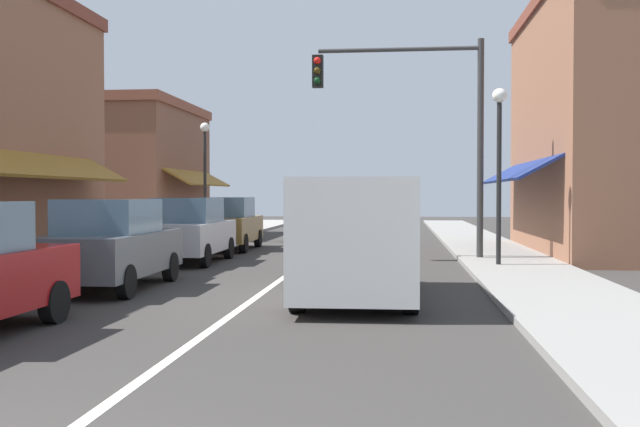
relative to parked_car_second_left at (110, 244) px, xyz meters
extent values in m
plane|color=#33302D|center=(3.07, 7.72, -0.88)|extent=(80.00, 80.00, 0.00)
cube|color=gray|center=(-2.43, 7.72, -0.82)|extent=(2.60, 56.00, 0.12)
cube|color=gray|center=(8.57, 7.72, -0.82)|extent=(2.60, 56.00, 0.12)
cube|color=silver|center=(3.07, 7.72, -0.88)|extent=(0.14, 52.00, 0.01)
cube|color=olive|center=(-3.18, 1.72, 1.72)|extent=(1.27, 11.76, 0.73)
cube|color=slate|center=(-3.79, 4.80, 4.18)|extent=(0.08, 1.10, 1.30)
cube|color=#8E5B42|center=(11.91, 9.72, 2.93)|extent=(4.07, 10.00, 7.61)
cube|color=brown|center=(11.91, 9.72, 6.93)|extent=(4.27, 10.20, 0.40)
cube|color=slate|center=(9.93, 9.72, 0.52)|extent=(0.08, 7.60, 1.80)
cube|color=navy|center=(9.32, 9.72, 1.72)|extent=(1.27, 8.40, 0.73)
cube|color=slate|center=(9.93, 7.52, 4.60)|extent=(0.08, 1.10, 1.30)
cube|color=slate|center=(9.93, 11.92, 4.60)|extent=(0.08, 1.10, 1.30)
cube|color=brown|center=(-5.86, 17.72, 1.88)|extent=(4.27, 8.00, 5.53)
cube|color=brown|center=(-5.86, 17.72, 4.85)|extent=(4.47, 8.20, 0.40)
cube|color=slate|center=(-3.79, 17.72, 0.52)|extent=(0.08, 6.08, 1.80)
cube|color=olive|center=(-3.18, 17.72, 1.72)|extent=(1.27, 6.72, 0.73)
cube|color=slate|center=(-3.79, 15.96, 3.10)|extent=(0.08, 1.10, 1.30)
cube|color=slate|center=(-3.79, 19.48, 3.10)|extent=(0.08, 1.10, 1.30)
cylinder|color=black|center=(0.70, -3.78, -0.57)|extent=(0.21, 0.62, 0.62)
cube|color=#4C5156|center=(0.00, 0.03, -0.17)|extent=(1.80, 4.13, 0.80)
cube|color=slate|center=(0.00, -0.07, 0.56)|extent=(1.56, 2.03, 0.66)
cylinder|color=black|center=(-0.82, 1.36, -0.57)|extent=(0.21, 0.62, 0.62)
cylinder|color=black|center=(0.76, 1.39, -0.57)|extent=(0.21, 0.62, 0.62)
cylinder|color=black|center=(-0.76, -1.34, -0.57)|extent=(0.21, 0.62, 0.62)
cylinder|color=black|center=(0.82, -1.31, -0.57)|extent=(0.21, 0.62, 0.62)
cube|color=#B7BABF|center=(-0.06, 5.60, -0.17)|extent=(1.76, 4.12, 0.80)
cube|color=slate|center=(-0.06, 5.50, 0.56)|extent=(1.54, 2.01, 0.66)
cylinder|color=black|center=(-0.86, 6.95, -0.57)|extent=(0.21, 0.62, 0.62)
cylinder|color=black|center=(0.72, 6.97, -0.57)|extent=(0.21, 0.62, 0.62)
cylinder|color=black|center=(-0.84, 4.24, -0.57)|extent=(0.21, 0.62, 0.62)
cylinder|color=black|center=(0.74, 4.26, -0.57)|extent=(0.21, 0.62, 0.62)
cube|color=brown|center=(-0.08, 10.27, -0.17)|extent=(1.82, 4.14, 0.80)
cube|color=slate|center=(-0.08, 10.17, 0.56)|extent=(1.57, 2.04, 0.66)
cylinder|color=black|center=(-0.91, 11.60, -0.57)|extent=(0.22, 0.62, 0.62)
cylinder|color=black|center=(0.67, 11.64, -0.57)|extent=(0.22, 0.62, 0.62)
cylinder|color=black|center=(-0.84, 8.90, -0.57)|extent=(0.22, 0.62, 0.62)
cylinder|color=black|center=(0.74, 8.94, -0.57)|extent=(0.22, 0.62, 0.62)
cube|color=silver|center=(4.90, -0.85, 0.29)|extent=(2.07, 5.04, 1.90)
cube|color=slate|center=(4.85, 1.55, 0.72)|extent=(1.73, 0.31, 0.84)
cube|color=black|center=(4.85, 1.73, -0.40)|extent=(1.87, 0.24, 0.24)
cylinder|color=black|center=(3.99, 0.68, -0.52)|extent=(0.26, 0.72, 0.72)
cylinder|color=black|center=(5.75, 0.72, -0.52)|extent=(0.26, 0.72, 0.72)
cylinder|color=black|center=(4.05, -2.42, -0.52)|extent=(0.26, 0.72, 0.72)
cylinder|color=black|center=(5.82, -2.38, -0.52)|extent=(0.26, 0.72, 0.72)
cylinder|color=#333333|center=(7.87, 6.81, 2.20)|extent=(0.18, 0.18, 6.16)
cylinder|color=#333333|center=(5.62, 6.81, 5.03)|extent=(4.51, 0.12, 0.12)
cube|color=black|center=(3.36, 6.63, 4.43)|extent=(0.30, 0.24, 0.90)
sphere|color=red|center=(3.36, 6.50, 4.71)|extent=(0.20, 0.20, 0.20)
sphere|color=#3D2D0C|center=(3.36, 6.50, 4.43)|extent=(0.20, 0.20, 0.20)
sphere|color=#0C3316|center=(3.36, 6.50, 4.15)|extent=(0.20, 0.20, 0.20)
cylinder|color=black|center=(8.11, 4.75, 1.19)|extent=(0.12, 0.12, 4.13)
sphere|color=white|center=(8.11, 4.75, 3.44)|extent=(0.36, 0.36, 0.36)
cylinder|color=black|center=(-1.92, 14.15, 1.27)|extent=(0.12, 0.12, 4.31)
sphere|color=white|center=(-1.92, 14.15, 3.61)|extent=(0.36, 0.36, 0.36)
camera|label=1|loc=(5.64, -13.79, 0.98)|focal=41.03mm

